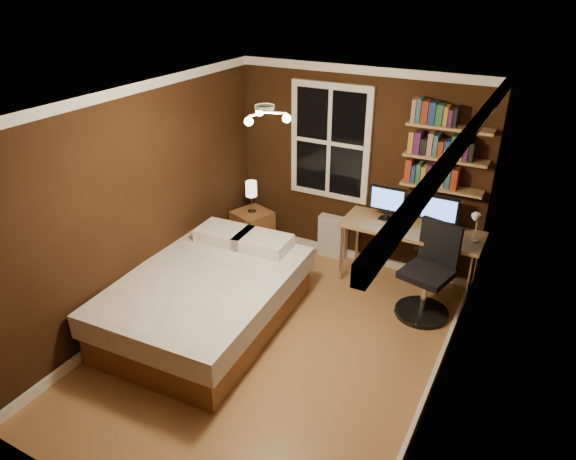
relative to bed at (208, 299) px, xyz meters
The scene contains 23 objects.
floor 0.87m from the bed, ahead, with size 4.20×4.20×0.00m, color olive.
wall_back 2.44m from the bed, 68.88° to the left, with size 3.20×0.04×2.50m, color black.
wall_left 1.22m from the bed, behind, with size 0.04×4.20×2.50m, color black.
wall_right 2.59m from the bed, ahead, with size 0.04×4.20×2.50m, color black.
ceiling 2.33m from the bed, ahead, with size 3.20×4.20×0.02m, color white.
window 2.45m from the bed, 77.39° to the left, with size 1.06×0.06×1.46m, color white.
door 2.94m from the bed, 32.72° to the right, with size 0.03×0.82×2.05m, color black, non-canonical shape.
ceiling_fixture 2.24m from the bed, ahead, with size 0.44×0.44×0.18m, color beige, non-canonical shape.
bookshelf_lower 2.90m from the bed, 46.37° to the left, with size 0.92×0.22×0.03m, color #A88551.
books_row_lower 2.94m from the bed, 46.37° to the left, with size 0.54×0.16×0.23m, color maroon, non-canonical shape.
bookshelf_middle 3.03m from the bed, 46.37° to the left, with size 0.92×0.22×0.03m, color #A88551.
books_row_middle 3.09m from the bed, 46.37° to the left, with size 0.66×0.16×0.23m, color navy, non-canonical shape.
bookshelf_upper 3.19m from the bed, 46.37° to the left, with size 0.92×0.22×0.03m, color #A88551.
books_row_upper 3.26m from the bed, 46.37° to the left, with size 0.48×0.16×0.23m, color #296039, non-canonical shape.
bed is the anchor object (origin of this frame).
nightstand 1.73m from the bed, 105.58° to the left, with size 0.45×0.45×0.56m, color brown.
bedside_lamp 1.79m from the bed, 105.58° to the left, with size 0.15×0.15×0.43m, color white, non-canonical shape.
radiator 2.08m from the bed, 73.65° to the left, with size 0.39×0.14×0.58m, color silver.
desk 2.47m from the bed, 46.97° to the left, with size 1.63×0.61×0.77m.
monitor_left 2.38m from the bed, 54.69° to the left, with size 0.43×0.12×0.41m, color black, non-canonical shape.
monitor_right 2.76m from the bed, 44.00° to the left, with size 0.43×0.12×0.41m, color black, non-canonical shape.
desk_lamp 2.99m from the bed, 35.72° to the left, with size 0.14×0.32×0.44m, color silver, non-canonical shape.
office_chair 2.41m from the bed, 32.86° to the left, with size 0.59×0.59×1.08m.
Camera 1 is at (2.09, -3.63, 3.45)m, focal length 32.00 mm.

